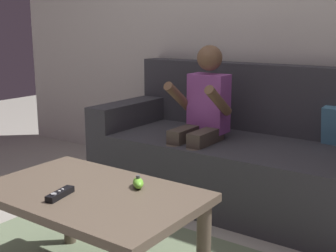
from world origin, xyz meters
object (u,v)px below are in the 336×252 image
at_px(nunchuk_lime, 138,183).
at_px(game_remote_black_near_edge, 60,194).
at_px(coffee_table, 91,207).
at_px(couch, 243,155).
at_px(person_seated_on_couch, 201,116).

bearing_deg(nunchuk_lime, game_remote_black_near_edge, -125.64).
bearing_deg(coffee_table, nunchuk_lime, 45.26).
xyz_separation_m(couch, coffee_table, (-0.07, -1.28, 0.08)).
bearing_deg(nunchuk_lime, person_seated_on_couch, 106.01).
relative_size(person_seated_on_couch, game_remote_black_near_edge, 6.80).
distance_m(person_seated_on_couch, game_remote_black_near_edge, 1.22).
height_order(couch, coffee_table, couch).
relative_size(couch, person_seated_on_couch, 1.89).
bearing_deg(game_remote_black_near_edge, nunchuk_lime, 54.36).
distance_m(couch, person_seated_on_couch, 0.38).
distance_m(couch, game_remote_black_near_edge, 1.41).
height_order(person_seated_on_couch, coffee_table, person_seated_on_couch).
bearing_deg(person_seated_on_couch, nunchuk_lime, -73.99).
xyz_separation_m(person_seated_on_couch, nunchuk_lime, (0.27, -0.96, -0.09)).
height_order(game_remote_black_near_edge, nunchuk_lime, nunchuk_lime).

